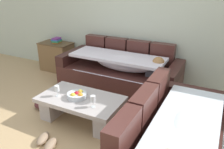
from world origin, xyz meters
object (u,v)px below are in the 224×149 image
object	(u,v)px
wine_glass_near_left	(57,89)
book_stack_on_cabinet	(57,40)
couch_along_wall	(121,72)
couch_near_window	(174,146)
wine_glass_near_right	(93,99)
side_cabinet	(57,57)
fruit_bowl	(77,95)
pair_of_shoes	(46,142)
crumpled_garment	(45,102)
coffee_table	(81,106)

from	to	relation	value
wine_glass_near_left	book_stack_on_cabinet	bearing A→B (deg)	129.18
couch_along_wall	couch_near_window	bearing A→B (deg)	-49.69
couch_along_wall	book_stack_on_cabinet	size ratio (longest dim) A/B	9.81
wine_glass_near_right	side_cabinet	world-z (taller)	side_cabinet
couch_along_wall	book_stack_on_cabinet	bearing A→B (deg)	172.05
fruit_bowl	pair_of_shoes	world-z (taller)	fruit_bowl
couch_along_wall	wine_glass_near_right	world-z (taller)	couch_along_wall
wine_glass_near_right	side_cabinet	bearing A→B (deg)	140.47
couch_along_wall	side_cabinet	world-z (taller)	couch_along_wall
book_stack_on_cabinet	pair_of_shoes	world-z (taller)	book_stack_on_cabinet
book_stack_on_cabinet	crumpled_garment	world-z (taller)	book_stack_on_cabinet
couch_along_wall	book_stack_on_cabinet	xyz separation A→B (m)	(-1.67, 0.23, 0.36)
coffee_table	fruit_bowl	bearing A→B (deg)	-146.45
side_cabinet	couch_near_window	bearing A→B (deg)	-30.87
couch_along_wall	fruit_bowl	size ratio (longest dim) A/B	7.87
fruit_bowl	wine_glass_near_left	distance (m)	0.30
couch_near_window	pair_of_shoes	distance (m)	1.57
fruit_bowl	book_stack_on_cabinet	bearing A→B (deg)	136.48
wine_glass_near_left	wine_glass_near_right	distance (m)	0.62
couch_near_window	side_cabinet	world-z (taller)	couch_near_window
couch_near_window	crumpled_garment	xyz separation A→B (m)	(-2.20, 0.45, -0.28)
side_cabinet	crumpled_garment	xyz separation A→B (m)	(0.86, -1.37, -0.26)
coffee_table	wine_glass_near_left	bearing A→B (deg)	-160.78
side_cabinet	pair_of_shoes	xyz separation A→B (m)	(1.54, -2.11, -0.28)
pair_of_shoes	crumpled_garment	bearing A→B (deg)	132.57
coffee_table	fruit_bowl	xyz separation A→B (m)	(-0.04, -0.03, 0.18)
coffee_table	wine_glass_near_right	size ratio (longest dim) A/B	7.23
couch_near_window	book_stack_on_cabinet	distance (m)	3.55
couch_near_window	wine_glass_near_left	size ratio (longest dim) A/B	11.77
couch_along_wall	wine_glass_near_right	bearing A→B (deg)	-80.39
couch_along_wall	wine_glass_near_left	xyz separation A→B (m)	(-0.39, -1.34, 0.16)
couch_near_window	coffee_table	distance (m)	1.48
fruit_bowl	side_cabinet	world-z (taller)	side_cabinet
fruit_bowl	book_stack_on_cabinet	distance (m)	2.17
side_cabinet	book_stack_on_cabinet	size ratio (longest dim) A/B	3.20
coffee_table	book_stack_on_cabinet	bearing A→B (deg)	137.66
side_cabinet	crumpled_garment	bearing A→B (deg)	-57.88
pair_of_shoes	crumpled_garment	size ratio (longest dim) A/B	0.90
book_stack_on_cabinet	crumpled_garment	distance (m)	1.73
wine_glass_near_right	book_stack_on_cabinet	bearing A→B (deg)	139.89
wine_glass_near_right	side_cabinet	xyz separation A→B (m)	(-1.93, 1.59, -0.17)
fruit_bowl	wine_glass_near_left	size ratio (longest dim) A/B	1.69
coffee_table	book_stack_on_cabinet	world-z (taller)	book_stack_on_cabinet
coffee_table	side_cabinet	xyz separation A→B (m)	(-1.63, 1.45, 0.08)
couch_near_window	coffee_table	bearing A→B (deg)	75.26
coffee_table	pair_of_shoes	bearing A→B (deg)	-97.66
fruit_bowl	wine_glass_near_left	world-z (taller)	wine_glass_near_left
wine_glass_near_left	pair_of_shoes	world-z (taller)	wine_glass_near_left
book_stack_on_cabinet	crumpled_garment	bearing A→B (deg)	-58.98
wine_glass_near_left	side_cabinet	world-z (taller)	side_cabinet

